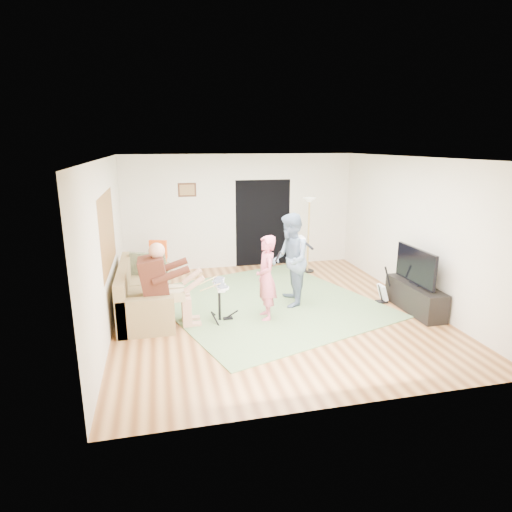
# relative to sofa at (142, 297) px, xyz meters

# --- Properties ---
(floor) EXTENTS (6.00, 6.00, 0.00)m
(floor) POSITION_rel_sofa_xyz_m (2.30, -0.42, -0.29)
(floor) COLOR brown
(floor) RESTS_ON ground
(walls) EXTENTS (5.50, 6.00, 2.70)m
(walls) POSITION_rel_sofa_xyz_m (2.30, -0.42, 1.06)
(walls) COLOR beige
(walls) RESTS_ON floor
(ceiling) EXTENTS (6.00, 6.00, 0.00)m
(ceiling) POSITION_rel_sofa_xyz_m (2.30, -0.42, 2.41)
(ceiling) COLOR white
(ceiling) RESTS_ON walls
(window_blinds) EXTENTS (0.00, 2.05, 2.05)m
(window_blinds) POSITION_rel_sofa_xyz_m (-0.45, -0.22, 1.26)
(window_blinds) COLOR #93602D
(window_blinds) RESTS_ON walls
(doorway) EXTENTS (2.10, 0.00, 2.10)m
(doorway) POSITION_rel_sofa_xyz_m (2.85, 2.57, 0.76)
(doorway) COLOR black
(doorway) RESTS_ON walls
(picture_frame) EXTENTS (0.42, 0.03, 0.32)m
(picture_frame) POSITION_rel_sofa_xyz_m (1.05, 2.57, 1.61)
(picture_frame) COLOR #3F2314
(picture_frame) RESTS_ON walls
(area_rug) EXTENTS (4.66, 4.85, 0.02)m
(area_rug) POSITION_rel_sofa_xyz_m (2.28, -0.01, -0.28)
(area_rug) COLOR #61804D
(area_rug) RESTS_ON floor
(sofa) EXTENTS (0.89, 2.17, 0.88)m
(sofa) POSITION_rel_sofa_xyz_m (0.00, 0.00, 0.00)
(sofa) COLOR olive
(sofa) RESTS_ON floor
(drummer) EXTENTS (0.92, 0.51, 1.42)m
(drummer) POSITION_rel_sofa_xyz_m (0.43, -0.65, 0.26)
(drummer) COLOR #502316
(drummer) RESTS_ON sofa
(drum_kit) EXTENTS (0.38, 0.68, 0.70)m
(drum_kit) POSITION_rel_sofa_xyz_m (1.30, -0.65, 0.01)
(drum_kit) COLOR black
(drum_kit) RESTS_ON floor
(singer) EXTENTS (0.37, 0.55, 1.46)m
(singer) POSITION_rel_sofa_xyz_m (2.09, -0.73, 0.44)
(singer) COLOR #DC5F77
(singer) RESTS_ON floor
(microphone) EXTENTS (0.06, 0.06, 0.24)m
(microphone) POSITION_rel_sofa_xyz_m (2.29, -0.73, 0.80)
(microphone) COLOR black
(microphone) RESTS_ON singer
(guitarist) EXTENTS (0.80, 0.95, 1.73)m
(guitarist) POSITION_rel_sofa_xyz_m (2.68, -0.19, 0.57)
(guitarist) COLOR slate
(guitarist) RESTS_ON floor
(guitar_held) EXTENTS (0.17, 0.61, 0.26)m
(guitar_held) POSITION_rel_sofa_xyz_m (2.88, -0.19, 0.88)
(guitar_held) COLOR white
(guitar_held) RESTS_ON guitarist
(guitar_spare) EXTENTS (0.26, 0.23, 0.71)m
(guitar_spare) POSITION_rel_sofa_xyz_m (4.44, -0.48, -0.09)
(guitar_spare) COLOR black
(guitar_spare) RESTS_ON floor
(torchiere_lamp) EXTENTS (0.31, 0.31, 1.74)m
(torchiere_lamp) POSITION_rel_sofa_xyz_m (3.73, 1.77, 0.90)
(torchiere_lamp) COLOR black
(torchiere_lamp) RESTS_ON floor
(dining_chair) EXTENTS (0.50, 0.53, 0.93)m
(dining_chair) POSITION_rel_sofa_xyz_m (0.27, 1.61, 0.04)
(dining_chair) COLOR #D1BE88
(dining_chair) RESTS_ON floor
(tv_cabinet) EXTENTS (0.40, 1.40, 0.50)m
(tv_cabinet) POSITION_rel_sofa_xyz_m (4.80, -0.98, -0.04)
(tv_cabinet) COLOR black
(tv_cabinet) RESTS_ON floor
(television) EXTENTS (0.06, 1.13, 0.62)m
(television) POSITION_rel_sofa_xyz_m (4.75, -0.98, 0.56)
(television) COLOR black
(television) RESTS_ON tv_cabinet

